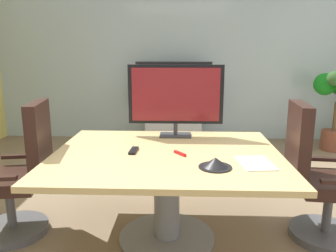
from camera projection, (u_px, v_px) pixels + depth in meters
ground_plane at (169, 238)px, 2.69m from camera, size 7.48×7.48×0.00m
wall_back_glass_partition at (176, 59)px, 5.55m from camera, size 6.08×0.10×2.67m
conference_table at (167, 175)px, 2.56m from camera, size 1.71×1.37×0.72m
office_chair_left at (20, 181)px, 2.68m from camera, size 0.63×0.61×1.09m
office_chair_right at (317, 184)px, 2.61m from camera, size 0.62×0.60×1.09m
tv_monitor at (176, 96)px, 2.94m from camera, size 0.84×0.18×0.64m
wall_display_unit at (174, 116)px, 5.41m from camera, size 1.20×0.36×1.31m
potted_plant at (334, 102)px, 4.96m from camera, size 0.63×0.59×1.20m
conference_phone at (215, 163)px, 2.19m from camera, size 0.22×0.22×0.07m
remote_control at (133, 151)px, 2.54m from camera, size 0.06×0.17×0.02m
whiteboard_marker at (180, 153)px, 2.47m from camera, size 0.09×0.12×0.02m
paper_notepad at (256, 163)px, 2.27m from camera, size 0.24×0.32×0.01m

